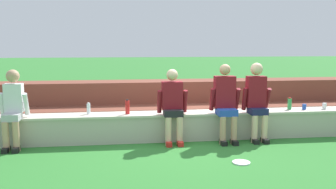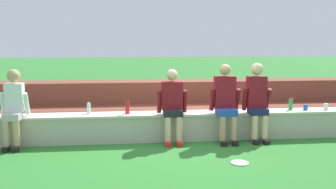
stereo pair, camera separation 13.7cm
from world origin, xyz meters
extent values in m
plane|color=#2D752D|center=(0.00, 0.00, 0.00)|extent=(80.00, 80.00, 0.00)
cube|color=#B7AF9E|center=(0.00, 0.23, 0.26)|extent=(8.91, 0.46, 0.51)
cube|color=beige|center=(0.00, 0.23, 0.50)|extent=(8.95, 0.50, 0.04)
cube|color=brown|center=(0.00, 1.10, 0.24)|extent=(10.71, 0.73, 0.48)
cube|color=brown|center=(0.00, 1.83, 0.48)|extent=(10.71, 0.73, 0.96)
cylinder|color=tan|center=(-3.19, -0.20, 0.26)|extent=(0.11, 0.11, 0.51)
cylinder|color=tan|center=(-3.03, -0.20, 0.26)|extent=(0.11, 0.11, 0.51)
cube|color=black|center=(-3.19, -0.24, 0.04)|extent=(0.10, 0.22, 0.08)
cube|color=black|center=(-3.03, -0.24, 0.04)|extent=(0.10, 0.22, 0.08)
cube|color=#B2B2B7|center=(-3.11, -0.08, 0.57)|extent=(0.27, 0.31, 0.12)
cube|color=white|center=(-3.11, 0.11, 0.87)|extent=(0.30, 0.20, 0.50)
sphere|color=tan|center=(-3.11, 0.11, 1.25)|extent=(0.23, 0.23, 0.23)
cylinder|color=white|center=(-3.31, 0.09, 0.76)|extent=(0.08, 0.17, 0.43)
cylinder|color=white|center=(-2.91, 0.09, 0.76)|extent=(0.08, 0.23, 0.42)
cylinder|color=beige|center=(-0.43, -0.18, 0.26)|extent=(0.11, 0.11, 0.51)
cylinder|color=beige|center=(-0.23, -0.18, 0.26)|extent=(0.11, 0.11, 0.51)
cube|color=red|center=(-0.43, -0.22, 0.04)|extent=(0.10, 0.22, 0.08)
cube|color=red|center=(-0.23, -0.22, 0.04)|extent=(0.10, 0.22, 0.08)
cube|color=black|center=(-0.33, -0.07, 0.57)|extent=(0.34, 0.29, 0.12)
cube|color=maroon|center=(-0.33, 0.06, 0.87)|extent=(0.37, 0.20, 0.50)
sphere|color=beige|center=(-0.33, 0.06, 1.24)|extent=(0.21, 0.21, 0.21)
cylinder|color=maroon|center=(-0.57, 0.04, 0.76)|extent=(0.08, 0.16, 0.43)
cylinder|color=maroon|center=(-0.09, 0.04, 0.76)|extent=(0.08, 0.18, 0.43)
cylinder|color=tan|center=(0.55, -0.25, 0.26)|extent=(0.11, 0.11, 0.51)
cylinder|color=tan|center=(0.75, -0.25, 0.26)|extent=(0.11, 0.11, 0.51)
cube|color=black|center=(0.55, -0.29, 0.04)|extent=(0.10, 0.22, 0.08)
cube|color=black|center=(0.75, -0.29, 0.04)|extent=(0.10, 0.22, 0.08)
cube|color=#2347B2|center=(0.65, -0.10, 0.57)|extent=(0.34, 0.36, 0.12)
cube|color=maroon|center=(0.65, 0.05, 0.92)|extent=(0.38, 0.20, 0.59)
sphere|color=tan|center=(0.65, 0.05, 1.33)|extent=(0.20, 0.20, 0.20)
cylinder|color=maroon|center=(0.41, 0.03, 0.78)|extent=(0.08, 0.18, 0.43)
cylinder|color=maroon|center=(0.89, 0.03, 0.78)|extent=(0.08, 0.23, 0.42)
cylinder|color=beige|center=(1.15, -0.21, 0.26)|extent=(0.11, 0.11, 0.51)
cylinder|color=beige|center=(1.35, -0.21, 0.26)|extent=(0.11, 0.11, 0.51)
cube|color=black|center=(1.15, -0.25, 0.04)|extent=(0.10, 0.22, 0.08)
cube|color=black|center=(1.35, -0.25, 0.04)|extent=(0.10, 0.22, 0.08)
cube|color=#191E47|center=(1.25, -0.08, 0.57)|extent=(0.31, 0.32, 0.12)
cube|color=maroon|center=(1.25, 0.03, 0.91)|extent=(0.35, 0.20, 0.58)
sphere|color=beige|center=(1.25, 0.03, 1.34)|extent=(0.23, 0.23, 0.23)
cylinder|color=maroon|center=(1.03, 0.01, 0.78)|extent=(0.08, 0.15, 0.43)
cylinder|color=maroon|center=(1.47, 0.01, 0.78)|extent=(0.08, 0.24, 0.42)
cylinder|color=green|center=(2.04, 0.26, 0.62)|extent=(0.08, 0.08, 0.22)
cylinder|color=red|center=(2.04, 0.26, 0.74)|extent=(0.05, 0.05, 0.02)
cylinder|color=silver|center=(-1.86, 0.29, 0.61)|extent=(0.07, 0.07, 0.19)
cylinder|color=white|center=(-1.86, 0.29, 0.72)|extent=(0.04, 0.04, 0.02)
cylinder|color=red|center=(-1.14, 0.20, 0.64)|extent=(0.08, 0.08, 0.25)
cylinder|color=black|center=(-1.14, 0.20, 0.78)|extent=(0.05, 0.05, 0.02)
cylinder|color=white|center=(2.73, 0.19, 0.58)|extent=(0.08, 0.08, 0.12)
cylinder|color=blue|center=(2.32, 0.21, 0.57)|extent=(0.08, 0.08, 0.11)
cylinder|color=white|center=(0.54, -1.30, 0.01)|extent=(0.27, 0.27, 0.02)
camera|label=1|loc=(-1.29, -6.58, 1.83)|focal=39.72mm
camera|label=2|loc=(-1.16, -6.60, 1.83)|focal=39.72mm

